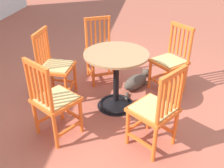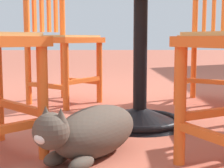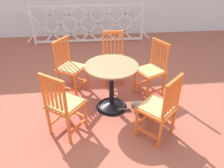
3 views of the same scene
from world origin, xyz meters
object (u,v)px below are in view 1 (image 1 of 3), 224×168
object	(u,v)px
orange_chair_facing_out	(171,61)
orange_chair_at_corner	(55,67)
orange_chair_by_planter	(101,52)
orange_chair_tucked_in	(54,101)
orange_chair_near_fence	(156,111)
tabby_cat	(137,81)
cafe_table	(116,86)

from	to	relation	value
orange_chair_facing_out	orange_chair_at_corner	bearing A→B (deg)	105.23
orange_chair_by_planter	orange_chair_tucked_in	distance (m)	1.33
orange_chair_near_fence	tabby_cat	xyz separation A→B (m)	(1.16, 0.24, -0.34)
orange_chair_tucked_in	tabby_cat	xyz separation A→B (m)	(1.14, -0.79, -0.34)
tabby_cat	orange_chair_by_planter	bearing A→B (deg)	72.52
orange_chair_tucked_in	orange_chair_facing_out	bearing A→B (deg)	-46.87
orange_chair_tucked_in	orange_chair_at_corner	bearing A→B (deg)	18.97
orange_chair_near_fence	orange_chair_tucked_in	bearing A→B (deg)	88.99
cafe_table	orange_chair_at_corner	world-z (taller)	orange_chair_at_corner
orange_chair_at_corner	orange_chair_tucked_in	size ratio (longest dim) A/B	1.00
orange_chair_facing_out	orange_chair_near_fence	bearing A→B (deg)	170.45
cafe_table	orange_chair_at_corner	bearing A→B (deg)	81.99
orange_chair_near_fence	orange_chair_by_planter	size ratio (longest dim) A/B	1.00
cafe_table	orange_chair_by_planter	size ratio (longest dim) A/B	0.83
orange_chair_facing_out	tabby_cat	size ratio (longest dim) A/B	1.31
orange_chair_tucked_in	tabby_cat	distance (m)	1.43
cafe_table	orange_chair_facing_out	world-z (taller)	orange_chair_facing_out
cafe_table	orange_chair_at_corner	xyz separation A→B (m)	(0.11, 0.81, 0.15)
orange_chair_near_fence	tabby_cat	size ratio (longest dim) A/B	1.31
orange_chair_facing_out	orange_chair_tucked_in	xyz separation A→B (m)	(-1.15, 1.23, 0.00)
orange_chair_near_fence	orange_chair_at_corner	world-z (taller)	same
cafe_table	tabby_cat	bearing A→B (deg)	-24.96
orange_chair_by_planter	tabby_cat	size ratio (longest dim) A/B	1.31
orange_chair_near_fence	orange_chair_at_corner	xyz separation A→B (m)	(0.76, 1.29, 0.00)
orange_chair_facing_out	tabby_cat	bearing A→B (deg)	91.51
orange_chair_by_planter	orange_chair_at_corner	distance (m)	0.75
orange_chair_near_fence	orange_chair_tucked_in	distance (m)	1.03
orange_chair_near_fence	orange_chair_tucked_in	xyz separation A→B (m)	(0.02, 1.03, 0.00)
cafe_table	orange_chair_tucked_in	bearing A→B (deg)	138.54
orange_chair_by_planter	orange_chair_facing_out	bearing A→B (deg)	-99.40
cafe_table	orange_chair_tucked_in	size ratio (longest dim) A/B	0.83
orange_chair_facing_out	orange_chair_by_planter	bearing A→B (deg)	80.60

